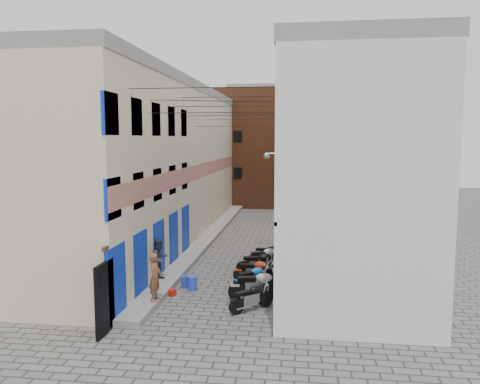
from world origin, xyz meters
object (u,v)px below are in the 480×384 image
at_px(motorcycle_b, 258,284).
at_px(water_jug_near, 192,284).
at_px(motorcycle_f, 265,256).
at_px(person_a, 155,277).
at_px(person_b, 160,259).
at_px(motorcycle_d, 256,270).
at_px(motorcycle_g, 268,253).
at_px(red_crate, 170,292).
at_px(motorcycle_a, 251,296).
at_px(motorcycle_c, 253,277).
at_px(motorcycle_e, 260,262).
at_px(water_jug_far, 185,282).

bearing_deg(motorcycle_b, water_jug_near, -115.56).
bearing_deg(motorcycle_f, person_a, -63.50).
bearing_deg(person_b, motorcycle_b, -77.57).
bearing_deg(motorcycle_d, motorcycle_g, 175.21).
bearing_deg(red_crate, water_jug_near, 44.61).
xyz_separation_m(motorcycle_b, motorcycle_d, (-0.28, 2.11, -0.08)).
height_order(motorcycle_a, motorcycle_g, motorcycle_a).
distance_m(motorcycle_a, motorcycle_c, 2.21).
relative_size(motorcycle_d, motorcycle_f, 0.97).
relative_size(motorcycle_e, person_a, 1.23).
distance_m(person_a, red_crate, 1.61).
bearing_deg(motorcycle_g, water_jug_near, -33.74).
bearing_deg(motorcycle_f, water_jug_far, -74.05).
relative_size(motorcycle_a, motorcycle_d, 0.96).
xyz_separation_m(motorcycle_e, motorcycle_g, (0.23, 2.05, -0.09)).
bearing_deg(water_jug_far, red_crate, -108.14).
distance_m(motorcycle_e, person_b, 4.27).
height_order(motorcycle_b, water_jug_near, motorcycle_b).
height_order(motorcycle_f, red_crate, motorcycle_f).
height_order(person_a, water_jug_near, person_a).
relative_size(motorcycle_e, person_b, 1.23).
distance_m(motorcycle_b, motorcycle_d, 2.13).
relative_size(motorcycle_g, person_b, 1.05).
distance_m(water_jug_far, red_crate, 1.02).
bearing_deg(motorcycle_g, motorcycle_e, -8.58).
bearing_deg(water_jug_far, motorcycle_b, -19.82).
bearing_deg(motorcycle_c, water_jug_far, -127.34).
distance_m(motorcycle_f, water_jug_far, 4.30).
height_order(person_a, water_jug_far, person_a).
bearing_deg(person_a, motorcycle_a, -87.33).
distance_m(motorcycle_g, person_a, 7.17).
bearing_deg(motorcycle_e, water_jug_far, -65.58).
bearing_deg(motorcycle_f, motorcycle_d, -37.04).
bearing_deg(motorcycle_c, water_jug_near, -120.08).
height_order(motorcycle_c, red_crate, motorcycle_c).
xyz_separation_m(motorcycle_a, person_a, (-3.34, -0.13, 0.57)).
distance_m(motorcycle_c, water_jug_near, 2.36).
relative_size(motorcycle_b, motorcycle_d, 1.16).
bearing_deg(motorcycle_d, water_jug_near, -59.44).
bearing_deg(water_jug_far, motorcycle_a, -36.26).
distance_m(motorcycle_b, water_jug_far, 3.19).
bearing_deg(motorcycle_f, motorcycle_e, -37.89).
distance_m(motorcycle_a, water_jug_near, 3.09).
relative_size(water_jug_far, red_crate, 1.28).
height_order(motorcycle_g, person_b, person_b).
bearing_deg(motorcycle_c, motorcycle_d, 139.84).
xyz_separation_m(motorcycle_c, water_jug_near, (-2.32, -0.39, -0.25)).
bearing_deg(motorcycle_c, red_crate, -110.04).
xyz_separation_m(motorcycle_b, motorcycle_g, (0.02, 5.09, -0.11)).
xyz_separation_m(motorcycle_a, motorcycle_c, (-0.17, 2.20, 0.01)).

